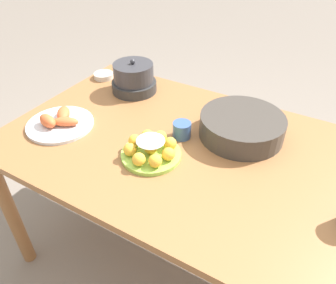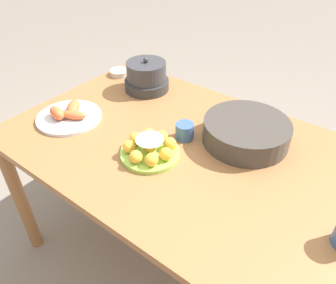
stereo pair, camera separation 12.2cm
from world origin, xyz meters
The scene contains 8 objects.
ground_plane centered at (0.00, 0.00, 0.00)m, with size 12.00×12.00×0.00m, color slate.
dining_table centered at (0.00, 0.00, 0.64)m, with size 1.44×0.90×0.73m.
cake_plate centered at (-0.07, -0.12, 0.76)m, with size 0.22×0.22×0.08m.
serving_bowl centered at (0.17, 0.17, 0.78)m, with size 0.33×0.33×0.09m.
sauce_bowl centered at (-0.64, 0.30, 0.75)m, with size 0.10×0.10×0.03m.
seafood_platter centered at (-0.51, -0.15, 0.75)m, with size 0.28×0.28×0.06m.
cup_far centered at (-0.03, 0.04, 0.76)m, with size 0.07×0.07×0.07m.
warming_pot centered at (-0.42, 0.26, 0.80)m, with size 0.22×0.22×0.16m.
Camera 1 is at (0.45, -0.90, 1.51)m, focal length 35.00 mm.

